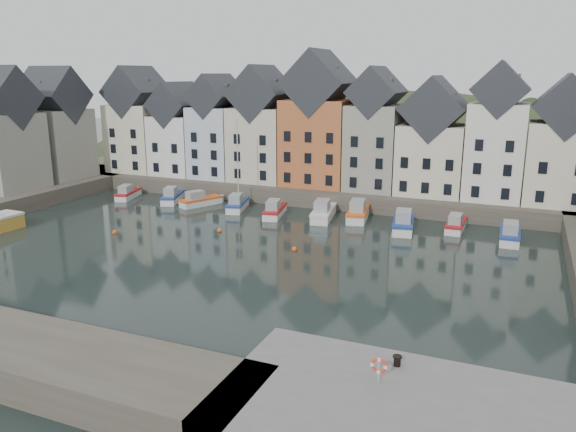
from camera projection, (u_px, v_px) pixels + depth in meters
The scene contains 19 objects.
ground at pixel (214, 258), 52.06m from camera, with size 260.00×260.00×0.00m, color black.
far_quay at pixel (323, 188), 78.58m from camera, with size 90.00×16.00×2.00m, color #484137.
near_quay at pixel (410, 426), 25.65m from camera, with size 18.00×10.00×2.00m, color #60605E.
hillside at pixel (367, 261), 106.46m from camera, with size 153.60×70.40×64.00m.
far_terrace at pixel (341, 134), 73.64m from camera, with size 72.37×8.16×17.78m.
left_terrace at pixel (30, 133), 75.52m from camera, with size 7.65×17.00×15.69m.
mooring_buoys at pixel (207, 237), 58.29m from camera, with size 20.50×5.50×0.50m.
boat_a at pixel (128, 194), 76.88m from camera, with size 3.17×5.83×2.14m.
boat_b at pixel (172, 197), 74.72m from camera, with size 3.82×6.32×2.32m.
boat_c at pixel (200, 201), 72.61m from camera, with size 4.00×5.96×2.20m.
boat_d at pixel (237, 204), 70.41m from camera, with size 3.44×6.31×11.53m.
boat_e at pixel (275, 211), 67.19m from camera, with size 3.14×6.35×2.34m.
boat_f at pixel (323, 212), 65.88m from camera, with size 3.36×7.21×2.66m.
boat_g at pixel (358, 212), 65.83m from camera, with size 3.29×7.28×2.70m.
boat_h at pixel (403, 223), 61.15m from camera, with size 3.23×7.16×2.65m.
boat_i at pixel (456, 225), 61.11m from camera, with size 1.82×5.63×2.15m.
boat_j at pixel (510, 234), 57.15m from camera, with size 2.09×6.31×2.41m.
mooring_bollard at pixel (397, 360), 28.85m from camera, with size 0.48×0.48×0.56m.
life_ring_post at pixel (379, 366), 27.20m from camera, with size 0.80×0.17×1.30m.
Camera 1 is at (25.60, -42.90, 16.63)m, focal length 35.00 mm.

